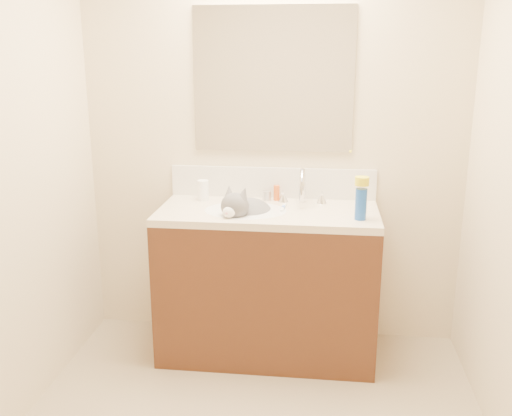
% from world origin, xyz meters
% --- Properties ---
extents(room_shell, '(2.24, 2.54, 2.52)m').
position_xyz_m(room_shell, '(0.00, 0.00, 1.49)').
color(room_shell, beige).
rests_on(room_shell, ground).
extents(vanity_cabinet, '(1.20, 0.55, 0.82)m').
position_xyz_m(vanity_cabinet, '(0.00, 0.97, 0.41)').
color(vanity_cabinet, '#472413').
rests_on(vanity_cabinet, ground).
extents(counter_slab, '(1.20, 0.55, 0.04)m').
position_xyz_m(counter_slab, '(0.00, 0.97, 0.84)').
color(counter_slab, beige).
rests_on(counter_slab, vanity_cabinet).
extents(basin, '(0.45, 0.36, 0.14)m').
position_xyz_m(basin, '(-0.12, 0.94, 0.79)').
color(basin, white).
rests_on(basin, vanity_cabinet).
extents(faucet, '(0.28, 0.20, 0.21)m').
position_xyz_m(faucet, '(0.18, 1.11, 0.95)').
color(faucet, silver).
rests_on(faucet, counter_slab).
extents(cat, '(0.38, 0.43, 0.32)m').
position_xyz_m(cat, '(-0.12, 0.95, 0.83)').
color(cat, '#575557').
rests_on(cat, basin).
extents(backsplash, '(1.20, 0.02, 0.18)m').
position_xyz_m(backsplash, '(0.00, 1.24, 0.95)').
color(backsplash, silver).
rests_on(backsplash, counter_slab).
extents(mirror, '(0.90, 0.02, 0.80)m').
position_xyz_m(mirror, '(0.00, 1.24, 1.54)').
color(mirror, white).
rests_on(mirror, room_shell).
extents(pill_bottle, '(0.07, 0.07, 0.12)m').
position_xyz_m(pill_bottle, '(-0.39, 1.13, 0.92)').
color(pill_bottle, white).
rests_on(pill_bottle, counter_slab).
extents(pill_label, '(0.06, 0.06, 0.04)m').
position_xyz_m(pill_label, '(-0.39, 1.13, 0.90)').
color(pill_label, orange).
rests_on(pill_label, pill_bottle).
extents(silver_jar, '(0.05, 0.05, 0.06)m').
position_xyz_m(silver_jar, '(-0.03, 1.17, 0.89)').
color(silver_jar, '#B7B7BC').
rests_on(silver_jar, counter_slab).
extents(amber_bottle, '(0.05, 0.05, 0.09)m').
position_xyz_m(amber_bottle, '(0.03, 1.18, 0.90)').
color(amber_bottle, '#D05418').
rests_on(amber_bottle, counter_slab).
extents(toothbrush, '(0.03, 0.14, 0.01)m').
position_xyz_m(toothbrush, '(0.08, 1.01, 0.86)').
color(toothbrush, white).
rests_on(toothbrush, counter_slab).
extents(toothbrush_head, '(0.02, 0.03, 0.02)m').
position_xyz_m(toothbrush_head, '(0.08, 1.01, 0.87)').
color(toothbrush_head, '#7094EE').
rests_on(toothbrush_head, counter_slab).
extents(spray_can, '(0.06, 0.06, 0.16)m').
position_xyz_m(spray_can, '(0.49, 0.84, 0.94)').
color(spray_can, '#1849AB').
rests_on(spray_can, counter_slab).
extents(spray_cap, '(0.08, 0.08, 0.04)m').
position_xyz_m(spray_cap, '(0.49, 0.84, 1.06)').
color(spray_cap, yellow).
rests_on(spray_cap, spray_can).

